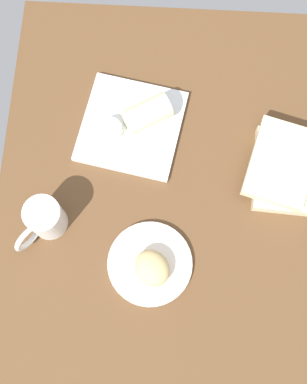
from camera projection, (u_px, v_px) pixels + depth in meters
dining_table at (185, 211)px, 117.32cm from camera, size 110.00×90.00×4.00cm
round_plate at (150, 264)px, 111.25cm from camera, size 19.37×19.37×1.40cm
scone_pastry at (152, 268)px, 107.94cm from camera, size 11.31×11.08×4.74cm
square_plate at (131, 126)px, 120.16cm from camera, size 27.64×27.64×1.60cm
sauce_cup at (110, 130)px, 117.43cm from camera, size 5.85×5.85×2.78cm
breakfast_wrap at (147, 114)px, 116.73cm from camera, size 11.07×12.71×6.37cm
book_stack at (282, 167)px, 115.26cm from camera, size 23.06×19.01×5.48cm
coffee_mug at (44, 219)px, 109.28cm from camera, size 12.26×10.35×10.44cm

